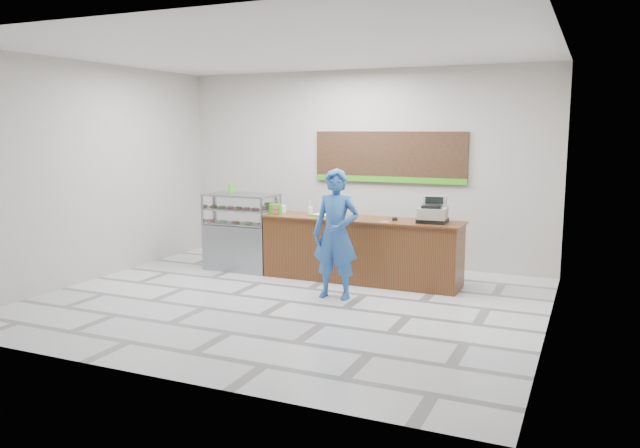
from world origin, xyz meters
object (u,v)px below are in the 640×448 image
at_px(serving_tray, 321,215).
at_px(customer, 336,234).
at_px(sales_counter, 361,250).
at_px(cash_register, 433,213).
at_px(display_case, 242,231).

height_order(serving_tray, customer, customer).
bearing_deg(sales_counter, serving_tray, 176.16).
height_order(cash_register, serving_tray, cash_register).
bearing_deg(cash_register, customer, -141.88).
bearing_deg(customer, cash_register, 41.65).
height_order(display_case, cash_register, cash_register).
relative_size(sales_counter, serving_tray, 8.01).
xyz_separation_m(display_case, serving_tray, (1.49, 0.05, 0.36)).
bearing_deg(serving_tray, cash_register, 12.56).
height_order(display_case, serving_tray, display_case).
xyz_separation_m(serving_tray, customer, (0.73, -1.13, -0.10)).
bearing_deg(cash_register, sales_counter, 175.21).
xyz_separation_m(sales_counter, serving_tray, (-0.73, 0.05, 0.52)).
bearing_deg(customer, display_case, 151.78).
xyz_separation_m(sales_counter, cash_register, (1.15, 0.02, 0.66)).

